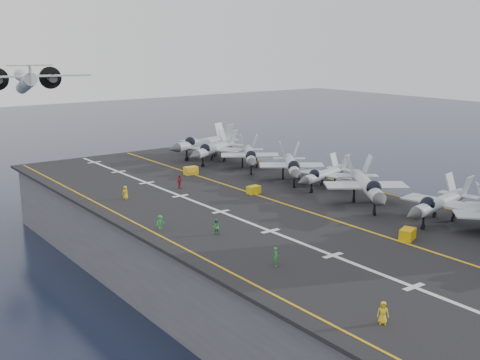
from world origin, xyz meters
TOP-DOWN VIEW (x-y plane):
  - ground at (0.00, 0.00)m, footprint 500.00×500.00m
  - hull at (0.00, 0.00)m, footprint 36.00×90.00m
  - flight_deck at (0.00, 0.00)m, footprint 38.00×92.00m
  - foul_line at (3.00, 0.00)m, footprint 0.35×90.00m
  - landing_centerline at (-6.00, 0.00)m, footprint 0.50×90.00m
  - deck_edge_port at (-17.00, 0.00)m, footprint 0.25×90.00m
  - deck_edge_stbd at (18.50, 0.00)m, footprint 0.25×90.00m
  - fighter_jet_2 at (12.61, -19.12)m, footprint 15.84×12.02m
  - fighter_jet_3 at (11.28, -8.92)m, footprint 18.26×19.50m
  - fighter_jet_4 at (13.46, 1.36)m, footprint 14.79×11.87m
  - fighter_jet_5 at (12.72, 7.72)m, footprint 17.06×18.12m
  - fighter_jet_6 at (12.89, 18.64)m, footprint 16.51×17.77m
  - fighter_jet_7 at (11.28, 27.09)m, footprint 18.15×16.04m
  - fighter_jet_8 at (12.71, 32.75)m, footprint 18.64×14.70m
  - tow_cart_a at (4.16, -21.23)m, footprint 2.40×2.00m
  - tow_cart_b at (3.14, 4.98)m, footprint 1.97×1.40m
  - tow_cart_c at (2.66, 21.13)m, footprint 2.26×1.59m
  - crew_0 at (-13.72, -33.06)m, footprint 1.30×1.27m
  - crew_1 at (-12.55, -18.87)m, footprint 1.30×1.40m
  - crew_2 at (-11.67, -7.26)m, footprint 1.14×0.82m
  - crew_3 at (-15.76, -1.88)m, footprint 1.11×0.85m
  - crew_4 at (-3.77, 13.93)m, footprint 1.41×1.24m
  - crew_5 at (-12.90, 13.10)m, footprint 1.13×1.31m
  - transport_plane at (-10.98, 59.75)m, footprint 27.39×21.05m

SIDE VIEW (x-z plane):
  - ground at x=0.00m, z-range 0.00..0.00m
  - hull at x=0.00m, z-range 0.00..10.00m
  - flight_deck at x=0.00m, z-range 10.00..10.40m
  - foul_line at x=3.00m, z-range 10.41..10.43m
  - landing_centerline at x=-6.00m, z-range 10.41..10.43m
  - deck_edge_port at x=-17.00m, z-range 10.41..10.43m
  - deck_edge_stbd at x=18.50m, z-range 10.41..10.43m
  - tow_cart_b at x=3.14m, z-range 10.40..11.51m
  - tow_cart_a at x=4.16m, z-range 10.40..11.63m
  - tow_cart_c at x=2.66m, z-range 10.40..11.68m
  - crew_3 at x=-15.76m, z-range 10.40..12.08m
  - crew_2 at x=-11.67m, z-range 10.40..12.20m
  - crew_0 at x=-13.72m, z-range 10.40..12.22m
  - crew_5 at x=-12.90m, z-range 10.40..12.23m
  - crew_1 at x=-12.55m, z-range 10.40..12.34m
  - crew_4 at x=-3.77m, z-range 10.40..12.37m
  - fighter_jet_4 at x=13.46m, z-range 10.40..14.88m
  - fighter_jet_2 at x=12.61m, z-range 10.40..15.37m
  - fighter_jet_6 at x=12.89m, z-range 10.40..15.53m
  - fighter_jet_5 at x=12.72m, z-range 10.40..15.64m
  - fighter_jet_7 at x=11.28m, z-range 10.40..15.67m
  - fighter_jet_3 at x=11.28m, z-range 10.40..16.04m
  - fighter_jet_8 at x=12.71m, z-range 10.40..16.11m
  - transport_plane at x=-10.98m, z-range 20.59..26.45m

